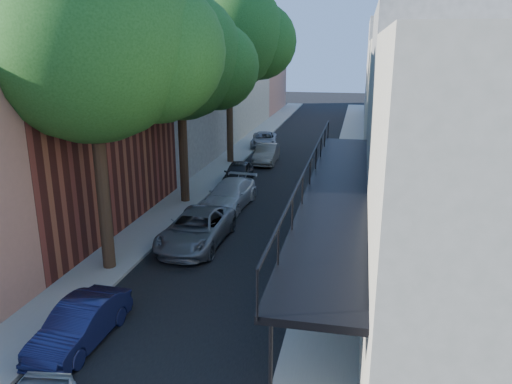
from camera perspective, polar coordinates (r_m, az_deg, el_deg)
The scene contains 14 objects.
road_surface at distance 36.05m, azimuth 4.15°, elevation 4.12°, with size 6.00×64.00×0.01m, color black.
sidewalk_left at distance 36.77m, azimuth -2.05°, elevation 4.49°, with size 2.00×64.00×0.12m, color gray.
sidewalk_right at distance 35.74m, azimuth 10.53°, elevation 3.87°, with size 2.00×64.00×0.12m, color gray.
buildings_left at distance 36.56m, azimuth -10.89°, elevation 11.87°, with size 10.10×59.10×12.00m.
buildings_right at distance 34.81m, azimuth 19.25°, elevation 10.19°, with size 9.80×55.00×10.00m.
oak_near at distance 17.16m, azimuth -16.79°, elevation 16.34°, with size 7.48×6.80×11.42m.
oak_mid at distance 24.51m, azimuth -7.68°, elevation 14.81°, with size 6.60×6.00×10.20m.
oak_far at distance 33.16m, azimuth -2.26°, elevation 17.44°, with size 7.70×7.00×11.90m.
parked_car_b at distance 14.51m, azimuth -19.43°, elevation -14.05°, with size 1.23×3.53×1.16m, color #13173D.
parked_car_c at distance 20.07m, azimuth -6.83°, elevation -4.21°, with size 2.22×4.81×1.34m, color slate.
parked_car_d at distance 24.51m, azimuth -3.01°, elevation -0.30°, with size 1.80×4.44×1.29m, color silver.
parked_car_e at distance 28.72m, azimuth -2.05°, elevation 2.19°, with size 1.47×3.64×1.24m, color black.
parked_car_f at distance 33.69m, azimuth 1.21°, elevation 4.39°, with size 1.36×3.89×1.28m, color slate.
parked_car_g at distance 39.02m, azimuth 0.92°, elevation 5.97°, with size 1.91×4.14×1.15m, color gray.
Camera 1 is at (4.68, -4.90, 7.75)m, focal length 35.00 mm.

